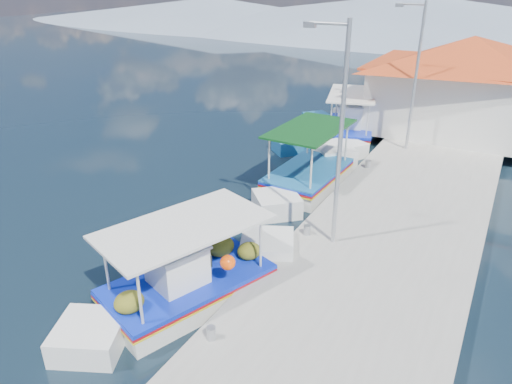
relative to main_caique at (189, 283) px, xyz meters
The scene contains 10 objects.
ground 2.73m from the main_caique, 144.23° to the left, with size 160.00×160.00×0.00m, color black.
quay 8.44m from the main_caique, 63.87° to the left, with size 5.00×44.00×0.50m, color #98968E.
bollards 7.02m from the main_caique, 76.68° to the left, with size 0.20×17.20×0.30m.
main_caique is the anchor object (origin of this frame).
caique_green_canopy 7.81m from the main_caique, 90.82° to the left, with size 2.29×7.04×2.63m.
caique_blue_hull 13.28m from the main_caique, 101.36° to the left, with size 1.90×5.71×1.02m.
caique_far 14.22m from the main_caique, 92.68° to the left, with size 3.34×6.89×2.51m.
harbor_building 17.21m from the main_caique, 76.39° to the left, with size 10.49×10.49×4.40m.
lamp_post_near 5.45m from the main_caique, 56.97° to the left, with size 1.21×0.14×6.00m.
lamp_post_far 13.23m from the main_caique, 79.53° to the left, with size 1.21×0.14×6.00m.
Camera 1 is at (8.35, -9.34, 7.43)m, focal length 33.45 mm.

